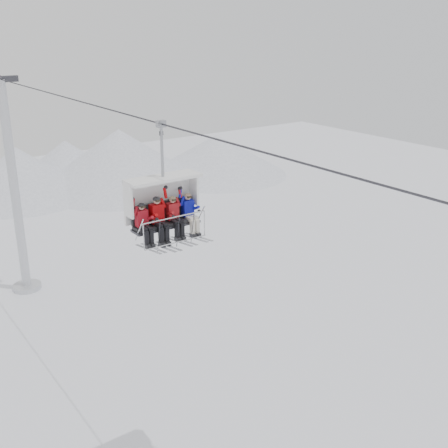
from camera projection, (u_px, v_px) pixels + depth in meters
lift_tower_right at (16, 204)px, 34.63m from camera, size 2.00×1.80×13.48m
haul_cable at (224, 141)px, 15.27m from camera, size 0.06×50.00×0.06m
chairlift_carrier at (162, 200)px, 18.89m from camera, size 2.56×1.17×3.98m
skier_far_left at (144, 223)px, 18.34m from camera, size 0.38×1.69×1.54m
skier_center_left at (158, 218)px, 18.64m from camera, size 0.44×1.69×1.72m
skier_center_right at (174, 216)px, 18.98m from camera, size 0.39×1.69×1.58m
skier_far_right at (189, 212)px, 19.31m from camera, size 0.39×1.69×1.57m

